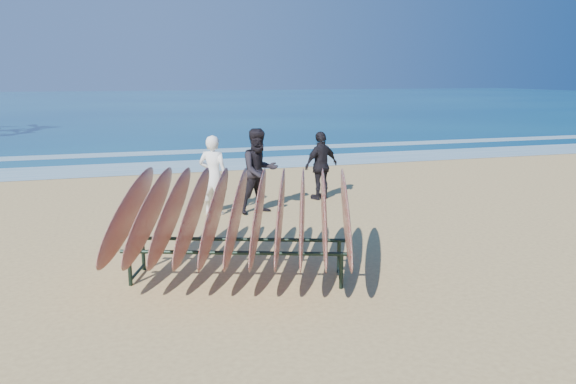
# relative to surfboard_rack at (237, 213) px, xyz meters

# --- Properties ---
(ground) EXTENTS (120.00, 120.00, 0.00)m
(ground) POSITION_rel_surfboard_rack_xyz_m (1.17, 0.55, -0.98)
(ground) COLOR tan
(ground) RESTS_ON ground
(ocean) EXTENTS (160.00, 160.00, 0.00)m
(ocean) POSITION_rel_surfboard_rack_xyz_m (1.17, 55.55, -0.97)
(ocean) COLOR navy
(ocean) RESTS_ON ground
(foam_near) EXTENTS (160.00, 160.00, 0.00)m
(foam_near) POSITION_rel_surfboard_rack_xyz_m (1.17, 10.55, -0.97)
(foam_near) COLOR white
(foam_near) RESTS_ON ground
(foam_far) EXTENTS (160.00, 160.00, 0.00)m
(foam_far) POSITION_rel_surfboard_rack_xyz_m (1.17, 14.05, -0.97)
(foam_far) COLOR white
(foam_far) RESTS_ON ground
(surfboard_rack) EXTENTS (3.93, 3.73, 1.64)m
(surfboard_rack) POSITION_rel_surfboard_rack_xyz_m (0.00, 0.00, 0.00)
(surfboard_rack) COLOR black
(surfboard_rack) RESTS_ON ground
(person_white) EXTENTS (0.73, 0.65, 1.69)m
(person_white) POSITION_rel_surfboard_rack_xyz_m (0.32, 3.97, -0.14)
(person_white) COLOR white
(person_white) RESTS_ON ground
(person_dark_a) EXTENTS (1.03, 0.90, 1.81)m
(person_dark_a) POSITION_rel_surfboard_rack_xyz_m (1.28, 3.80, -0.07)
(person_dark_a) COLOR black
(person_dark_a) RESTS_ON ground
(person_dark_b) EXTENTS (1.03, 0.70, 1.62)m
(person_dark_b) POSITION_rel_surfboard_rack_xyz_m (3.02, 4.70, -0.17)
(person_dark_b) COLOR black
(person_dark_b) RESTS_ON ground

